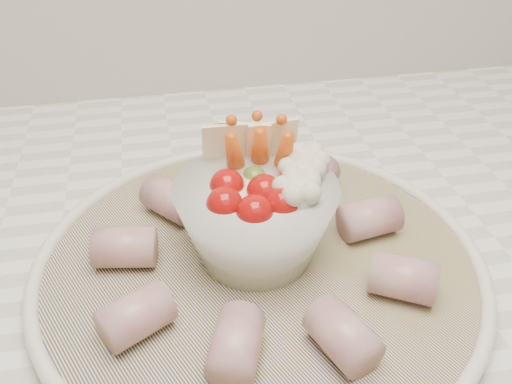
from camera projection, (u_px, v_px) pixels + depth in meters
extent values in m
cube|color=white|center=(404.00, 217.00, 0.59)|extent=(2.04, 0.62, 0.04)
cylinder|color=navy|center=(259.00, 268.00, 0.48)|extent=(0.50, 0.50, 0.01)
torus|color=silver|center=(259.00, 261.00, 0.48)|extent=(0.38, 0.38, 0.01)
sphere|color=#9E0C0A|center=(225.00, 205.00, 0.43)|extent=(0.03, 0.03, 0.03)
sphere|color=#9E0C0A|center=(255.00, 213.00, 0.42)|extent=(0.03, 0.03, 0.03)
sphere|color=#9E0C0A|center=(283.00, 204.00, 0.43)|extent=(0.03, 0.03, 0.03)
sphere|color=#9E0C0A|center=(227.00, 186.00, 0.45)|extent=(0.03, 0.03, 0.03)
sphere|color=#9E0C0A|center=(264.00, 192.00, 0.44)|extent=(0.03, 0.03, 0.03)
sphere|color=#9E0C0A|center=(290.00, 189.00, 0.45)|extent=(0.03, 0.03, 0.03)
sphere|color=#507527|center=(254.00, 179.00, 0.47)|extent=(0.02, 0.02, 0.02)
cone|color=#C74F12|center=(235.00, 158.00, 0.47)|extent=(0.03, 0.05, 0.06)
cone|color=#C74F12|center=(260.00, 154.00, 0.47)|extent=(0.03, 0.05, 0.06)
cone|color=#C74F12|center=(284.00, 158.00, 0.47)|extent=(0.02, 0.04, 0.06)
sphere|color=beige|center=(301.00, 180.00, 0.45)|extent=(0.03, 0.03, 0.03)
sphere|color=beige|center=(297.00, 197.00, 0.44)|extent=(0.03, 0.03, 0.03)
sphere|color=beige|center=(306.00, 167.00, 0.47)|extent=(0.03, 0.03, 0.03)
cube|color=#F9F0C1|center=(246.00, 146.00, 0.48)|extent=(0.05, 0.02, 0.05)
cube|color=#F9F0C1|center=(272.00, 145.00, 0.48)|extent=(0.04, 0.02, 0.05)
cube|color=#F9F0C1|center=(228.00, 148.00, 0.48)|extent=(0.04, 0.01, 0.05)
cylinder|color=#A24A58|center=(370.00, 218.00, 0.50)|extent=(0.05, 0.04, 0.03)
cylinder|color=#A24A58|center=(314.00, 181.00, 0.55)|extent=(0.06, 0.06, 0.03)
cylinder|color=#A24A58|center=(236.00, 170.00, 0.56)|extent=(0.03, 0.05, 0.03)
cylinder|color=#A24A58|center=(171.00, 200.00, 0.52)|extent=(0.06, 0.06, 0.03)
cylinder|color=#A24A58|center=(125.00, 247.00, 0.47)|extent=(0.06, 0.04, 0.03)
cylinder|color=#A24A58|center=(136.00, 316.00, 0.41)|extent=(0.06, 0.05, 0.03)
cylinder|color=#A24A58|center=(236.00, 345.00, 0.39)|extent=(0.05, 0.06, 0.03)
cylinder|color=#A24A58|center=(343.00, 336.00, 0.39)|extent=(0.05, 0.06, 0.03)
cylinder|color=#A24A58|center=(404.00, 278.00, 0.44)|extent=(0.06, 0.05, 0.03)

